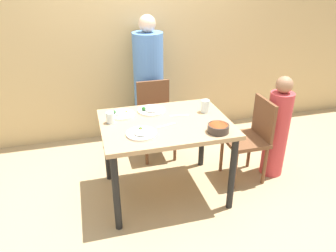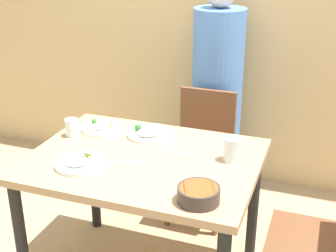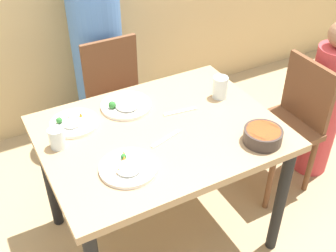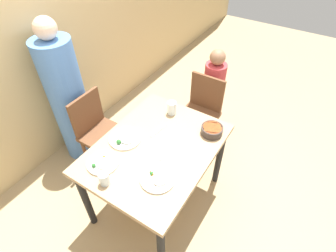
{
  "view_description": "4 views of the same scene",
  "coord_description": "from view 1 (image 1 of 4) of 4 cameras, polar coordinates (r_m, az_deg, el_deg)",
  "views": [
    {
      "loc": [
        -0.68,
        -2.58,
        2.05
      ],
      "look_at": [
        -0.0,
        -0.1,
        0.78
      ],
      "focal_mm": 35.0,
      "sensor_mm": 36.0,
      "label": 1
    },
    {
      "loc": [
        0.84,
        -1.96,
        1.84
      ],
      "look_at": [
        0.12,
        0.04,
        0.95
      ],
      "focal_mm": 50.0,
      "sensor_mm": 36.0,
      "label": 2
    },
    {
      "loc": [
        -0.75,
        -1.47,
        2.02
      ],
      "look_at": [
        -0.0,
        -0.09,
        0.86
      ],
      "focal_mm": 45.0,
      "sensor_mm": 36.0,
      "label": 3
    },
    {
      "loc": [
        -1.15,
        -0.84,
        2.34
      ],
      "look_at": [
        0.1,
        -0.05,
        0.95
      ],
      "focal_mm": 28.0,
      "sensor_mm": 36.0,
      "label": 4
    }
  ],
  "objects": [
    {
      "name": "bowl_curry",
      "position": [
        2.79,
        8.75,
        -0.36
      ],
      "size": [
        0.18,
        0.18,
        0.07
      ],
      "color": "#3D332D",
      "rests_on": "dining_table"
    },
    {
      "name": "glass_water_tall",
      "position": [
        2.96,
        -10.02,
        1.44
      ],
      "size": [
        0.07,
        0.07,
        0.1
      ],
      "color": "silver",
      "rests_on": "dining_table"
    },
    {
      "name": "chair_child_spot",
      "position": [
        3.43,
        14.25,
        -1.73
      ],
      "size": [
        0.4,
        0.4,
        0.87
      ],
      "rotation": [
        0.0,
        0.0,
        -1.57
      ],
      "color": "brown",
      "rests_on": "ground_plane"
    },
    {
      "name": "dining_table",
      "position": [
        2.99,
        -0.48,
        -1.0
      ],
      "size": [
        1.15,
        0.88,
        0.78
      ],
      "color": "tan",
      "rests_on": "ground_plane"
    },
    {
      "name": "spoon_steel",
      "position": [
        3.07,
        2.03,
        1.81
      ],
      "size": [
        0.18,
        0.04,
        0.01
      ],
      "color": "silver",
      "rests_on": "dining_table"
    },
    {
      "name": "fork_steel",
      "position": [
        2.88,
        -0.29,
        0.11
      ],
      "size": [
        0.18,
        0.07,
        0.01
      ],
      "color": "silver",
      "rests_on": "dining_table"
    },
    {
      "name": "wall_back",
      "position": [
        4.1,
        -5.77,
        16.31
      ],
      "size": [
        10.0,
        0.06,
        2.7
      ],
      "color": "tan",
      "rests_on": "ground_plane"
    },
    {
      "name": "plate_rice_child",
      "position": [
        3.16,
        -2.91,
        2.76
      ],
      "size": [
        0.27,
        0.27,
        0.06
      ],
      "color": "white",
      "rests_on": "dining_table"
    },
    {
      "name": "glass_water_short",
      "position": [
        3.15,
        6.49,
        3.46
      ],
      "size": [
        0.08,
        0.08,
        0.12
      ],
      "color": "silver",
      "rests_on": "dining_table"
    },
    {
      "name": "chair_adult_spot",
      "position": [
        3.78,
        -2.13,
        1.76
      ],
      "size": [
        0.4,
        0.4,
        0.87
      ],
      "color": "brown",
      "rests_on": "ground_plane"
    },
    {
      "name": "person_adult",
      "position": [
        4.01,
        -3.36,
        6.78
      ],
      "size": [
        0.36,
        0.36,
        1.56
      ],
      "color": "#5184D1",
      "rests_on": "ground_plane"
    },
    {
      "name": "plate_noodles",
      "position": [
        3.1,
        -8.08,
        2.02
      ],
      "size": [
        0.24,
        0.24,
        0.05
      ],
      "color": "white",
      "rests_on": "dining_table"
    },
    {
      "name": "ground_plane",
      "position": [
        3.36,
        -0.44,
        -11.33
      ],
      "size": [
        10.0,
        10.0,
        0.0
      ],
      "primitive_type": "plane",
      "color": "tan"
    },
    {
      "name": "person_child",
      "position": [
        3.57,
        18.43,
        -0.78
      ],
      "size": [
        0.24,
        0.24,
        1.09
      ],
      "color": "#C63D42",
      "rests_on": "ground_plane"
    },
    {
      "name": "plate_rice_adult",
      "position": [
        2.73,
        -4.67,
        -1.28
      ],
      "size": [
        0.26,
        0.26,
        0.05
      ],
      "color": "white",
      "rests_on": "dining_table"
    }
  ]
}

